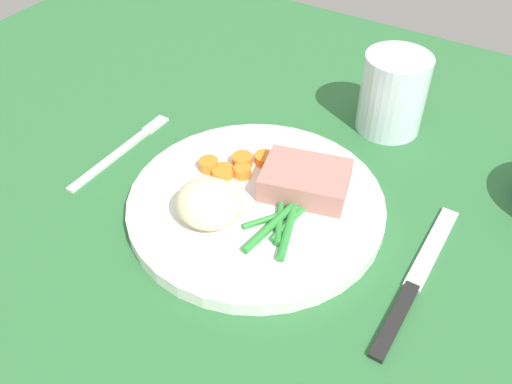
{
  "coord_description": "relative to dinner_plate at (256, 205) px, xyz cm",
  "views": [
    {
      "loc": [
        22.74,
        -39.62,
        42.94
      ],
      "look_at": [
        0.59,
        -3.94,
        4.6
      ],
      "focal_mm": 38.63,
      "sensor_mm": 36.0,
      "label": 1
    }
  ],
  "objects": [
    {
      "name": "dining_table",
      "position": [
        -0.59,
        3.94,
        -1.8
      ],
      "size": [
        120.0,
        90.0,
        2.0
      ],
      "color": "#2D6B38",
      "rests_on": "ground"
    },
    {
      "name": "dinner_plate",
      "position": [
        0.0,
        0.0,
        0.0
      ],
      "size": [
        27.0,
        27.0,
        1.6
      ],
      "primitive_type": "cylinder",
      "color": "white",
      "rests_on": "dining_table"
    },
    {
      "name": "meat_portion",
      "position": [
        3.64,
        4.25,
        2.19
      ],
      "size": [
        10.27,
        8.61,
        2.78
      ],
      "primitive_type": "cube",
      "rotation": [
        0.0,
        0.0,
        0.26
      ],
      "color": "#B2756B",
      "rests_on": "dinner_plate"
    },
    {
      "name": "mashed_potatoes",
      "position": [
        -2.43,
        -4.86,
        2.91
      ],
      "size": [
        6.81,
        6.24,
        4.21
      ],
      "primitive_type": "ellipsoid",
      "color": "beige",
      "rests_on": "dinner_plate"
    },
    {
      "name": "carrot_slices",
      "position": [
        -4.46,
        3.11,
        1.35
      ],
      "size": [
        6.95,
        6.8,
        1.29
      ],
      "color": "orange",
      "rests_on": "dinner_plate"
    },
    {
      "name": "green_beans",
      "position": [
        4.09,
        -2.2,
        1.19
      ],
      "size": [
        5.9,
        9.26,
        0.86
      ],
      "color": "#2D8C38",
      "rests_on": "dinner_plate"
    },
    {
      "name": "fork",
      "position": [
        -18.95,
        -0.26,
        -0.6
      ],
      "size": [
        1.44,
        16.6,
        0.4
      ],
      "rotation": [
        0.0,
        0.0,
        0.03
      ],
      "color": "silver",
      "rests_on": "dining_table"
    },
    {
      "name": "knife",
      "position": [
        17.74,
        -0.29,
        -0.6
      ],
      "size": [
        1.7,
        20.5,
        0.64
      ],
      "rotation": [
        0.0,
        0.0,
        0.04
      ],
      "color": "black",
      "rests_on": "dining_table"
    },
    {
      "name": "water_glass",
      "position": [
        6.09,
        21.62,
        3.39
      ],
      "size": [
        7.95,
        7.95,
        9.84
      ],
      "color": "silver",
      "rests_on": "dining_table"
    }
  ]
}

